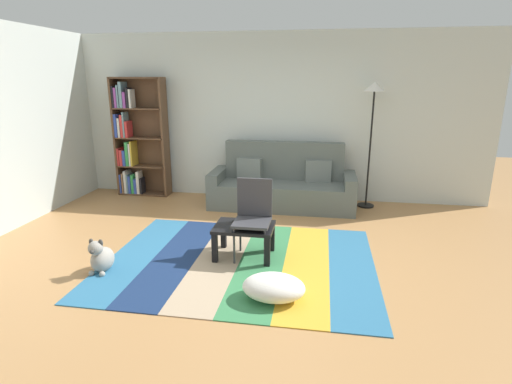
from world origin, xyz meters
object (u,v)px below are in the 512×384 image
object	(u,v)px
couch	(282,185)
tv_remote	(234,223)
pouf	(274,287)
folding_chair	(253,212)
dog	(101,258)
standing_lamp	(373,104)
bookshelf	(135,140)
coffee_table	(244,232)

from	to	relation	value
couch	tv_remote	distance (m)	1.99
pouf	folding_chair	size ratio (longest dim) A/B	0.65
couch	dog	distance (m)	3.08
standing_lamp	bookshelf	bearing A→B (deg)	178.54
standing_lamp	folding_chair	xyz separation A→B (m)	(-1.47, -2.12, -1.08)
pouf	standing_lamp	distance (m)	3.57
couch	tv_remote	xyz separation A→B (m)	(-0.35, -1.96, 0.05)
dog	folding_chair	world-z (taller)	folding_chair
bookshelf	tv_remote	bearing A→B (deg)	-45.20
couch	tv_remote	bearing A→B (deg)	-100.28
couch	folding_chair	world-z (taller)	couch
coffee_table	pouf	xyz separation A→B (m)	(0.45, -0.88, -0.18)
tv_remote	folding_chair	distance (m)	0.26
couch	pouf	world-z (taller)	couch
coffee_table	folding_chair	bearing A→B (deg)	25.30
pouf	tv_remote	size ratio (longest dim) A/B	3.89
pouf	dog	distance (m)	1.89
pouf	tv_remote	bearing A→B (deg)	121.97
tv_remote	pouf	bearing A→B (deg)	-74.74
coffee_table	pouf	world-z (taller)	coffee_table
coffee_table	pouf	size ratio (longest dim) A/B	1.14
coffee_table	folding_chair	xyz separation A→B (m)	(0.10, 0.05, 0.23)
couch	bookshelf	distance (m)	2.66
tv_remote	dog	bearing A→B (deg)	-170.71
dog	standing_lamp	distance (m)	4.33
couch	dog	size ratio (longest dim) A/B	5.69
tv_remote	standing_lamp	bearing A→B (deg)	35.12
coffee_table	folding_chair	world-z (taller)	folding_chair
bookshelf	coffee_table	xyz separation A→B (m)	(2.34, -2.27, -0.64)
couch	bookshelf	xyz separation A→B (m)	(-2.58, 0.28, 0.61)
dog	standing_lamp	world-z (taller)	standing_lamp
couch	tv_remote	world-z (taller)	couch
bookshelf	folding_chair	bearing A→B (deg)	-42.31
bookshelf	coffee_table	distance (m)	3.32
couch	coffee_table	bearing A→B (deg)	-96.78
bookshelf	tv_remote	size ratio (longest dim) A/B	13.34
standing_lamp	folding_chair	world-z (taller)	standing_lamp
couch	folding_chair	bearing A→B (deg)	-94.09
standing_lamp	dog	bearing A→B (deg)	-137.09
pouf	tv_remote	world-z (taller)	tv_remote
pouf	couch	bearing A→B (deg)	94.20
dog	pouf	bearing A→B (deg)	-8.16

